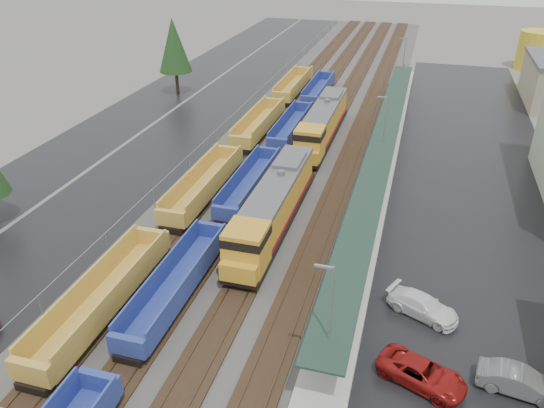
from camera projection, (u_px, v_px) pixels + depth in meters
The scene contains 16 objects.
ballast_strip at pixel (312, 129), 66.63m from camera, with size 20.00×160.00×0.08m, color #302D2B.
trackbed at pixel (312, 129), 66.58m from camera, with size 14.60×160.00×0.22m.
west_parking_lot at pixel (201, 119), 70.28m from camera, with size 10.00×160.00×0.02m, color black.
west_road at pixel (134, 112), 72.71m from camera, with size 9.00×160.00×0.02m, color black.
east_commuter_lot at pixel (475, 181), 53.59m from camera, with size 16.00×100.00×0.02m, color black.
station_platform at pixel (380, 164), 55.55m from camera, with size 3.00×80.00×8.00m.
chainlink_fence at pixel (236, 115), 66.87m from camera, with size 0.08×160.04×2.02m.
tree_west_far at pixel (174, 45), 77.29m from camera, with size 4.84×4.84×11.00m.
locomotive_lead at pixel (273, 207), 43.96m from camera, with size 2.93×19.31×4.37m.
locomotive_trail at pixel (322, 124), 61.71m from camera, with size 2.93×19.31×4.37m.
well_string_yellow at pixel (163, 232), 42.74m from camera, with size 2.69×103.07×2.39m.
well_string_blue at pixel (219, 226), 43.74m from camera, with size 2.46×95.94×2.18m.
storage_tank at pixel (537, 50), 91.95m from camera, with size 6.47×6.47×6.47m, color gold.
parked_car_east_b at pixel (422, 373), 30.11m from camera, with size 5.07×2.34×1.41m, color maroon.
parked_car_east_c at pixel (423, 306), 35.31m from camera, with size 4.86×1.97×1.41m, color white.
parked_car_east_e at pixel (520, 382), 29.49m from camera, with size 4.54×1.58×1.50m, color slate.
Camera 1 is at (12.57, -2.00, 23.51)m, focal length 35.00 mm.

